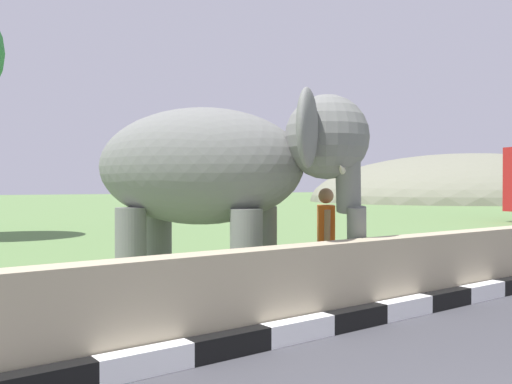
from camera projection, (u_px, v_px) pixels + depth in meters
striped_curb at (189, 353)px, 5.09m from camera, size 16.20×0.20×0.24m
barrier_parapet at (344, 282)px, 6.73m from camera, size 28.00×0.36×1.00m
elephant at (222, 169)px, 7.83m from camera, size 3.71×3.92×2.94m
person_handler at (326, 237)px, 8.15m from camera, size 0.50×0.57×1.66m
hill_east at (471, 201)px, 63.34m from camera, size 40.80×32.64×10.83m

